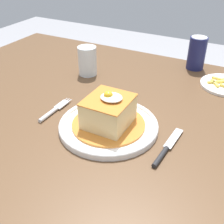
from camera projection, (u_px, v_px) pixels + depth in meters
name	position (u px, v px, depth m)	size (l,w,h in m)	color
dining_table	(108.00, 133.00, 0.90)	(1.39, 0.98, 0.73)	brown
main_plate	(109.00, 125.00, 0.76)	(0.27, 0.27, 0.02)	white
sandwich_meal	(109.00, 113.00, 0.74)	(0.20, 0.20, 0.10)	orange
fork	(53.00, 111.00, 0.82)	(0.02, 0.14, 0.01)	silver
knife	(164.00, 151.00, 0.67)	(0.03, 0.17, 0.01)	#262628
soda_can	(197.00, 53.00, 1.07)	(0.07, 0.07, 0.12)	#191E51
drinking_glass	(88.00, 63.00, 1.03)	(0.07, 0.07, 0.10)	silver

